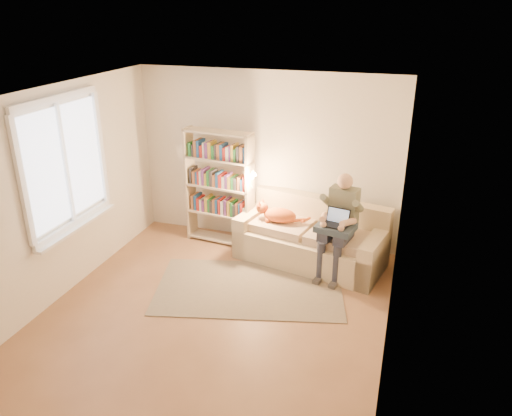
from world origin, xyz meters
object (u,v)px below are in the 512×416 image
(laptop, at_px, (334,220))
(bookshelf, at_px, (219,182))
(cat, at_px, (277,214))
(person, at_px, (339,220))
(sofa, at_px, (311,240))

(laptop, bearing_deg, bookshelf, 175.55)
(cat, distance_m, laptop, 0.94)
(person, xyz_separation_m, laptop, (-0.05, -0.10, 0.03))
(sofa, relative_size, bookshelf, 1.25)
(person, xyz_separation_m, bookshelf, (-1.88, 0.43, 0.18))
(sofa, bearing_deg, bookshelf, -175.37)
(sofa, distance_m, bookshelf, 1.62)
(person, bearing_deg, bookshelf, 178.96)
(person, height_order, bookshelf, bookshelf)
(person, bearing_deg, sofa, 161.02)
(person, bearing_deg, laptop, -104.52)
(sofa, xyz_separation_m, laptop, (0.36, -0.35, 0.51))
(cat, bearing_deg, laptop, -8.38)
(laptop, height_order, bookshelf, bookshelf)
(sofa, bearing_deg, person, -18.98)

